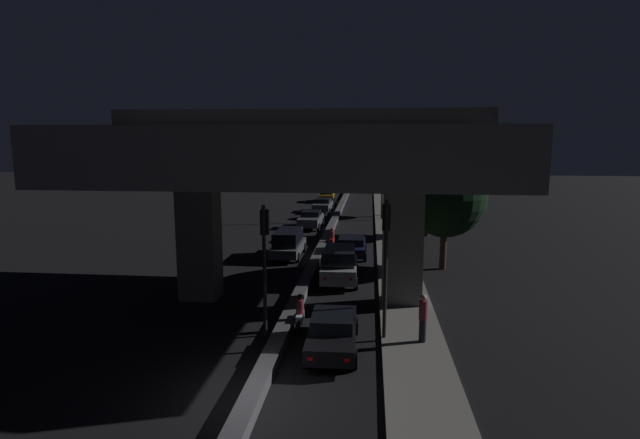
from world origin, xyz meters
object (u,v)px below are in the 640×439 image
object	(u,v)px
traffic_light_right_of_median	(386,245)
car_grey_third_oncoming	(323,205)
car_silver_second	(340,264)
motorcycle_blue_filtering_mid	(324,272)
car_grey_lead_oncoming	(288,243)
motorcycle_red_filtering_far	(332,239)
traffic_light_left_of_median	(265,247)
pedestrian_on_sidewalk	(423,318)
motorcycle_white_filtering_near	(300,315)
street_lamp	(380,169)
car_black_lead	(333,331)
car_taxi_yellow_fourth_oncoming	(327,195)
car_grey_second_oncoming	(311,219)
car_dark_blue_third	(351,246)

from	to	relation	value
traffic_light_right_of_median	car_grey_third_oncoming	bearing A→B (deg)	99.29
car_silver_second	motorcycle_blue_filtering_mid	world-z (taller)	car_silver_second
car_grey_third_oncoming	car_silver_second	bearing A→B (deg)	9.69
car_grey_lead_oncoming	motorcycle_red_filtering_far	world-z (taller)	car_grey_lead_oncoming
traffic_light_left_of_median	pedestrian_on_sidewalk	world-z (taller)	traffic_light_left_of_median
motorcycle_white_filtering_near	traffic_light_left_of_median	bearing A→B (deg)	116.02
car_grey_lead_oncoming	motorcycle_blue_filtering_mid	size ratio (longest dim) A/B	2.66
traffic_light_left_of_median	car_grey_lead_oncoming	size ratio (longest dim) A/B	1.12
street_lamp	car_black_lead	world-z (taller)	street_lamp
car_black_lead	car_taxi_yellow_fourth_oncoming	distance (m)	44.44
street_lamp	pedestrian_on_sidewalk	xyz separation A→B (m)	(1.13, -29.55, -3.76)
motorcycle_white_filtering_near	pedestrian_on_sidewalk	xyz separation A→B (m)	(4.69, -1.03, 0.42)
car_grey_third_oncoming	motorcycle_white_filtering_near	world-z (taller)	motorcycle_white_filtering_near
street_lamp	car_grey_second_oncoming	world-z (taller)	street_lamp
car_grey_lead_oncoming	motorcycle_blue_filtering_mid	distance (m)	6.49
traffic_light_left_of_median	car_grey_third_oncoming	xyz separation A→B (m)	(-1.04, 34.13, -2.73)
traffic_light_right_of_median	car_dark_blue_third	xyz separation A→B (m)	(-1.77, 13.71, -2.95)
car_dark_blue_third	car_taxi_yellow_fourth_oncoming	bearing A→B (deg)	7.26
street_lamp	motorcycle_red_filtering_far	bearing A→B (deg)	-105.16
car_grey_lead_oncoming	motorcycle_red_filtering_far	xyz separation A→B (m)	(2.59, 3.19, -0.33)
car_dark_blue_third	street_lamp	bearing A→B (deg)	-8.29
car_grey_second_oncoming	pedestrian_on_sidewalk	distance (m)	25.47
car_grey_second_oncoming	motorcycle_blue_filtering_mid	xyz separation A→B (m)	(2.72, -16.81, -0.13)
car_grey_third_oncoming	car_taxi_yellow_fourth_oncoming	distance (m)	8.99
car_silver_second	car_grey_second_oncoming	size ratio (longest dim) A/B	0.90
car_grey_lead_oncoming	motorcycle_red_filtering_far	size ratio (longest dim) A/B	2.46
traffic_light_left_of_median	pedestrian_on_sidewalk	distance (m)	6.42
traffic_light_right_of_median	car_black_lead	size ratio (longest dim) A/B	1.16
traffic_light_left_of_median	car_taxi_yellow_fourth_oncoming	distance (m)	43.21
pedestrian_on_sidewalk	motorcycle_red_filtering_far	bearing A→B (deg)	105.53
car_black_lead	motorcycle_red_filtering_far	world-z (taller)	motorcycle_red_filtering_far
traffic_light_left_of_median	street_lamp	bearing A→B (deg)	80.65
traffic_light_right_of_median	street_lamp	xyz separation A→B (m)	(0.26, 29.17, 1.17)
car_grey_second_oncoming	car_dark_blue_third	bearing A→B (deg)	22.15
car_grey_lead_oncoming	car_grey_second_oncoming	size ratio (longest dim) A/B	1.03
car_grey_second_oncoming	car_grey_third_oncoming	size ratio (longest dim) A/B	1.02
traffic_light_right_of_median	car_black_lead	distance (m)	3.65
traffic_light_right_of_median	car_grey_second_oncoming	xyz separation A→B (m)	(-5.67, 24.09, -2.87)
car_grey_lead_oncoming	motorcycle_blue_filtering_mid	bearing A→B (deg)	26.48
car_dark_blue_third	car_grey_second_oncoming	xyz separation A→B (m)	(-3.90, 10.38, 0.08)
car_grey_lead_oncoming	motorcycle_white_filtering_near	size ratio (longest dim) A/B	2.51
car_grey_second_oncoming	motorcycle_red_filtering_far	world-z (taller)	car_grey_second_oncoming
traffic_light_left_of_median	car_dark_blue_third	size ratio (longest dim) A/B	1.14
traffic_light_right_of_median	car_black_lead	world-z (taller)	traffic_light_right_of_median
car_grey_third_oncoming	motorcycle_red_filtering_far	size ratio (longest dim) A/B	2.36
car_silver_second	car_grey_lead_oncoming	xyz separation A→B (m)	(-3.67, 5.50, -0.04)
car_silver_second	motorcycle_white_filtering_near	xyz separation A→B (m)	(-1.14, -6.93, -0.35)
street_lamp	car_black_lead	size ratio (longest dim) A/B	1.78
car_grey_lead_oncoming	car_silver_second	bearing A→B (deg)	33.78
car_grey_lead_oncoming	pedestrian_on_sidewalk	bearing A→B (deg)	28.30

